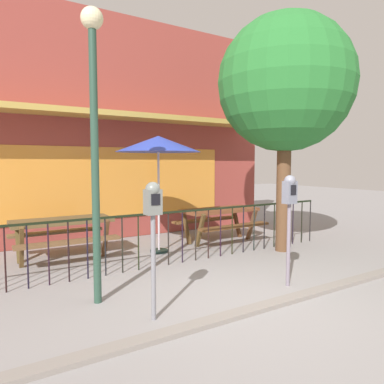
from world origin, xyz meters
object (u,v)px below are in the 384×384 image
(parking_meter_near, at_px, (289,201))
(patio_umbrella, at_px, (158,145))
(parking_meter_far, at_px, (153,214))
(street_tree, at_px, (285,84))
(street_lamp, at_px, (94,112))
(picnic_table_left, at_px, (62,228))
(picnic_table_right, at_px, (220,216))

(parking_meter_near, bearing_deg, patio_umbrella, 103.72)
(parking_meter_far, bearing_deg, street_tree, 22.94)
(street_lamp, bearing_deg, parking_meter_far, -65.75)
(picnic_table_left, bearing_deg, parking_meter_far, -85.06)
(parking_meter_far, xyz_separation_m, street_lamp, (-0.39, 0.87, 1.22))
(picnic_table_right, bearing_deg, street_tree, -67.24)
(parking_meter_far, xyz_separation_m, street_tree, (3.76, 1.59, 2.16))
(picnic_table_left, distance_m, street_tree, 5.20)
(picnic_table_right, relative_size, parking_meter_far, 1.13)
(picnic_table_left, bearing_deg, patio_umbrella, -14.14)
(patio_umbrella, xyz_separation_m, parking_meter_near, (0.70, -2.85, -0.92))
(patio_umbrella, bearing_deg, parking_meter_far, -118.08)
(parking_meter_near, xyz_separation_m, parking_meter_far, (-2.21, 0.00, -0.03))
(parking_meter_far, relative_size, street_tree, 0.34)
(picnic_table_left, height_order, parking_meter_far, parking_meter_far)
(picnic_table_right, bearing_deg, parking_meter_near, -107.69)
(parking_meter_near, bearing_deg, parking_meter_far, 179.88)
(parking_meter_near, bearing_deg, street_lamp, 161.53)
(picnic_table_left, xyz_separation_m, street_lamp, (-0.10, -2.43, 1.85))
(picnic_table_right, relative_size, street_lamp, 0.48)
(parking_meter_far, bearing_deg, parking_meter_near, -0.12)
(picnic_table_right, xyz_separation_m, parking_meter_near, (-0.96, -3.00, 0.66))
(picnic_table_right, distance_m, patio_umbrella, 2.29)
(street_tree, bearing_deg, picnic_table_left, 157.09)
(picnic_table_left, height_order, picnic_table_right, same)
(picnic_table_right, relative_size, patio_umbrella, 0.77)
(picnic_table_left, height_order, street_lamp, street_lamp)
(parking_meter_near, relative_size, parking_meter_far, 1.02)
(patio_umbrella, bearing_deg, parking_meter_near, -76.28)
(patio_umbrella, height_order, street_lamp, street_lamp)
(street_tree, bearing_deg, parking_meter_near, -134.06)
(picnic_table_left, relative_size, street_lamp, 0.48)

